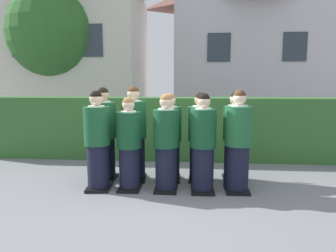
{
  "coord_description": "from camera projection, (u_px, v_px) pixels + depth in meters",
  "views": [
    {
      "loc": [
        0.42,
        -4.85,
        1.8
      ],
      "look_at": [
        0.0,
        0.28,
        1.05
      ],
      "focal_mm": 32.31,
      "sensor_mm": 36.0,
      "label": 1
    }
  ],
  "objects": [
    {
      "name": "hedge",
      "position": [
        175.0,
        128.0,
        7.11
      ],
      "size": [
        9.33,
        0.7,
        1.44
      ],
      "color": "#33662D",
      "rests_on": "ground"
    },
    {
      "name": "oak_tree_left",
      "position": [
        53.0,
        34.0,
        10.94
      ],
      "size": [
        3.24,
        3.24,
        5.16
      ],
      "color": "brown",
      "rests_on": "ground"
    },
    {
      "name": "school_building_annex",
      "position": [
        77.0,
        41.0,
        12.26
      ],
      "size": [
        5.58,
        3.91,
        6.77
      ],
      "color": "beige",
      "rests_on": "ground"
    },
    {
      "name": "student_front_row_3",
      "position": [
        203.0,
        146.0,
        4.92
      ],
      "size": [
        0.42,
        0.48,
        1.63
      ],
      "color": "black",
      "rests_on": "ground"
    },
    {
      "name": "student_front_row_2",
      "position": [
        166.0,
        145.0,
        4.96
      ],
      "size": [
        0.42,
        0.51,
        1.61
      ],
      "color": "black",
      "rests_on": "ground"
    },
    {
      "name": "student_front_row_1",
      "position": [
        129.0,
        146.0,
        5.02
      ],
      "size": [
        0.41,
        0.5,
        1.56
      ],
      "color": "black",
      "rests_on": "ground"
    },
    {
      "name": "school_building_main",
      "position": [
        248.0,
        42.0,
        13.71
      ],
      "size": [
        6.83,
        4.39,
        7.01
      ],
      "color": "silver",
      "rests_on": "ground"
    },
    {
      "name": "student_rear_row_2",
      "position": [
        170.0,
        139.0,
        5.49
      ],
      "size": [
        0.42,
        0.5,
        1.61
      ],
      "color": "black",
      "rests_on": "ground"
    },
    {
      "name": "ground_plane",
      "position": [
        167.0,
        190.0,
        5.07
      ],
      "size": [
        60.0,
        60.0,
        0.0
      ],
      "primitive_type": "plane",
      "color": "slate"
    },
    {
      "name": "student_rear_row_0",
      "position": [
        104.0,
        136.0,
        5.53
      ],
      "size": [
        0.45,
        0.5,
        1.71
      ],
      "color": "black",
      "rests_on": "ground"
    },
    {
      "name": "student_rear_row_3",
      "position": [
        200.0,
        139.0,
        5.49
      ],
      "size": [
        0.42,
        0.52,
        1.62
      ],
      "color": "black",
      "rests_on": "ground"
    },
    {
      "name": "student_front_row_4",
      "position": [
        238.0,
        144.0,
        4.93
      ],
      "size": [
        0.44,
        0.49,
        1.68
      ],
      "color": "black",
      "rests_on": "ground"
    },
    {
      "name": "student_rear_row_1",
      "position": [
        134.0,
        136.0,
        5.51
      ],
      "size": [
        0.45,
        0.53,
        1.73
      ],
      "color": "black",
      "rests_on": "ground"
    },
    {
      "name": "student_front_row_0",
      "position": [
        98.0,
        143.0,
        5.03
      ],
      "size": [
        0.43,
        0.51,
        1.66
      ],
      "color": "black",
      "rests_on": "ground"
    },
    {
      "name": "student_rear_row_4",
      "position": [
        235.0,
        139.0,
        5.49
      ],
      "size": [
        0.43,
        0.51,
        1.64
      ],
      "color": "black",
      "rests_on": "ground"
    }
  ]
}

